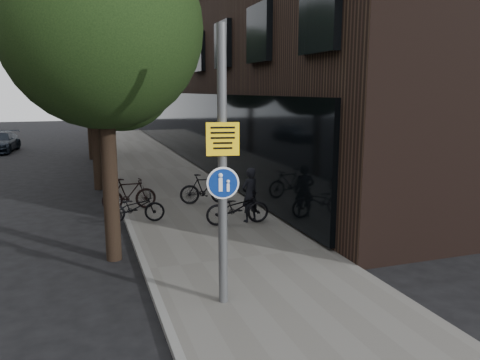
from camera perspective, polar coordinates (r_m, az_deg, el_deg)
name	(u,v)px	position (r m, az deg, el deg)	size (l,w,h in m)	color
ground	(295,332)	(8.24, 6.71, -17.95)	(120.00, 120.00, 0.00)	black
sidewalk	(183,199)	(17.29, -6.92, -2.25)	(4.50, 60.00, 0.12)	#5F5D58
curb_edge	(120,203)	(16.98, -14.37, -2.74)	(0.15, 60.00, 0.13)	slate
building_right_dark_brick	(269,8)	(31.20, 3.61, 20.15)	(12.00, 40.00, 18.00)	black
street_tree_near	(105,38)	(11.21, -16.08, 16.33)	(4.40, 4.40, 7.50)	black
street_tree_mid	(93,60)	(19.67, -17.44, 13.74)	(5.00, 5.00, 7.80)	black
street_tree_far	(88,70)	(28.66, -18.00, 12.66)	(5.00, 5.00, 7.80)	black
signpost	(222,168)	(8.20, -2.16, 1.43)	(0.57, 0.16, 4.95)	#595B5E
pedestrian	(250,195)	(13.81, 1.20, -1.81)	(0.59, 0.39, 1.62)	black
parked_bike_facade_near	(238,208)	(13.61, -0.31, -3.37)	(0.65, 1.88, 0.99)	black
parked_bike_facade_far	(205,189)	(16.09, -4.28, -1.07)	(0.49, 1.73, 1.04)	black
parked_bike_curb_near	(135,207)	(14.14, -12.71, -3.26)	(0.60, 1.73, 0.91)	black
parked_bike_curb_far	(129,194)	(15.66, -13.37, -1.66)	(0.49, 1.75, 1.05)	black
parked_car_far	(0,142)	(34.32, -27.21, 4.14)	(1.83, 4.51, 1.31)	black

